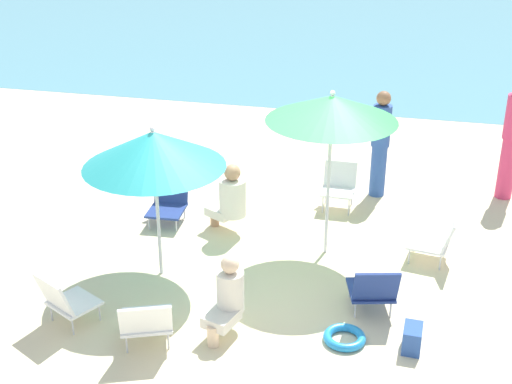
# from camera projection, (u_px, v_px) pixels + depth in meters

# --- Properties ---
(ground_plane) EXTENTS (40.00, 40.00, 0.00)m
(ground_plane) POSITION_uv_depth(u_px,v_px,m) (268.00, 271.00, 8.40)
(ground_plane) COLOR beige
(sea_water) EXTENTS (40.00, 16.00, 0.01)m
(sea_water) POSITION_uv_depth(u_px,v_px,m) (371.00, 31.00, 20.94)
(sea_water) COLOR #5693A3
(sea_water) RESTS_ON ground_plane
(umbrella_teal) EXTENTS (1.60, 1.60, 1.85)m
(umbrella_teal) POSITION_uv_depth(u_px,v_px,m) (154.00, 149.00, 7.70)
(umbrella_teal) COLOR silver
(umbrella_teal) RESTS_ON ground_plane
(umbrella_green) EXTENTS (1.54, 1.54, 2.10)m
(umbrella_green) POSITION_uv_depth(u_px,v_px,m) (332.00, 108.00, 8.03)
(umbrella_green) COLOR silver
(umbrella_green) RESTS_ON ground_plane
(beach_chair_a) EXTENTS (0.66, 0.68, 0.64)m
(beach_chair_a) POSITION_uv_depth(u_px,v_px,m) (64.00, 299.00, 7.26)
(beach_chair_a) COLOR white
(beach_chair_a) RESTS_ON ground_plane
(beach_chair_b) EXTENTS (0.69, 0.74, 0.59)m
(beach_chair_b) POSITION_uv_depth(u_px,v_px,m) (146.00, 321.00, 6.96)
(beach_chair_b) COLOR white
(beach_chair_b) RESTS_ON ground_plane
(beach_chair_c) EXTENTS (0.46, 0.50, 0.63)m
(beach_chair_c) POSITION_uv_depth(u_px,v_px,m) (339.00, 184.00, 9.87)
(beach_chair_c) COLOR white
(beach_chair_c) RESTS_ON ground_plane
(beach_chair_d) EXTENTS (0.63, 0.58, 0.62)m
(beach_chair_d) POSITION_uv_depth(u_px,v_px,m) (439.00, 238.00, 8.48)
(beach_chair_d) COLOR white
(beach_chair_d) RESTS_ON ground_plane
(beach_chair_e) EXTENTS (0.51, 0.64, 0.63)m
(beach_chair_e) POSITION_uv_depth(u_px,v_px,m) (169.00, 200.00, 9.51)
(beach_chair_e) COLOR navy
(beach_chair_e) RESTS_ON ground_plane
(beach_chair_f) EXTENTS (0.61, 0.69, 0.63)m
(beach_chair_f) POSITION_uv_depth(u_px,v_px,m) (373.00, 289.00, 7.47)
(beach_chair_f) COLOR navy
(beach_chair_f) RESTS_ON ground_plane
(person_a) EXTENTS (0.58, 0.50, 0.98)m
(person_a) POSITION_uv_depth(u_px,v_px,m) (230.00, 198.00, 9.09)
(person_a) COLOR silver
(person_a) RESTS_ON ground_plane
(person_b) EXTENTS (0.27, 0.27, 1.58)m
(person_b) POSITION_uv_depth(u_px,v_px,m) (380.00, 143.00, 10.04)
(person_b) COLOR #2D519E
(person_b) RESTS_ON ground_plane
(person_c) EXTENTS (0.28, 0.28, 1.76)m
(person_c) POSITION_uv_depth(u_px,v_px,m) (512.00, 139.00, 9.93)
(person_c) COLOR #DB3866
(person_c) RESTS_ON ground_plane
(person_d) EXTENTS (0.38, 0.53, 0.87)m
(person_d) POSITION_uv_depth(u_px,v_px,m) (227.00, 296.00, 7.12)
(person_d) COLOR silver
(person_d) RESTS_ON ground_plane
(swim_ring) EXTENTS (0.44, 0.44, 0.09)m
(swim_ring) POSITION_uv_depth(u_px,v_px,m) (344.00, 337.00, 7.13)
(swim_ring) COLOR #238CD8
(swim_ring) RESTS_ON ground_plane
(beach_bag) EXTENTS (0.19, 0.29, 0.26)m
(beach_bag) POSITION_uv_depth(u_px,v_px,m) (412.00, 338.00, 6.97)
(beach_bag) COLOR #2D519E
(beach_bag) RESTS_ON ground_plane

